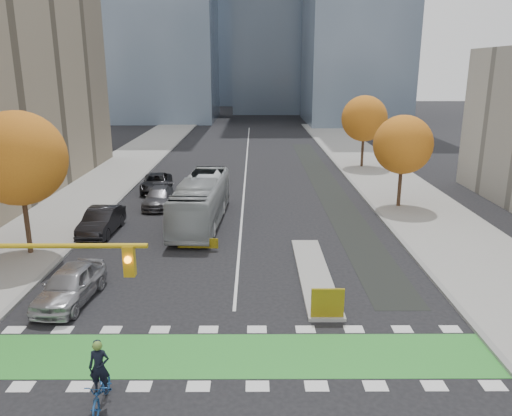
{
  "coord_description": "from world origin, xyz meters",
  "views": [
    {
      "loc": [
        0.9,
        -15.0,
        10.39
      ],
      "look_at": [
        0.99,
        11.24,
        3.0
      ],
      "focal_mm": 35.0,
      "sensor_mm": 36.0,
      "label": 1
    }
  ],
  "objects_px": {
    "cyclist": "(101,385)",
    "tree_east_far": "(364,119)",
    "bus": "(201,201)",
    "parked_car_d": "(156,183)",
    "parked_car_b": "(101,221)",
    "hazard_board": "(328,303)",
    "parked_car_c": "(159,197)",
    "tree_west": "(19,158)",
    "parked_car_a": "(70,285)",
    "tree_east_near": "(403,145)"
  },
  "relations": [
    {
      "from": "cyclist",
      "to": "tree_east_far",
      "type": "bearing_deg",
      "value": 65.16
    },
    {
      "from": "bus",
      "to": "parked_car_d",
      "type": "height_order",
      "value": "bus"
    },
    {
      "from": "parked_car_b",
      "to": "hazard_board",
      "type": "bearing_deg",
      "value": -39.78
    },
    {
      "from": "hazard_board",
      "to": "parked_car_c",
      "type": "height_order",
      "value": "hazard_board"
    },
    {
      "from": "hazard_board",
      "to": "parked_car_c",
      "type": "distance_m",
      "value": 21.05
    },
    {
      "from": "bus",
      "to": "parked_car_c",
      "type": "height_order",
      "value": "bus"
    },
    {
      "from": "hazard_board",
      "to": "bus",
      "type": "relative_size",
      "value": 0.12
    },
    {
      "from": "tree_west",
      "to": "bus",
      "type": "distance_m",
      "value": 11.81
    },
    {
      "from": "cyclist",
      "to": "bus",
      "type": "height_order",
      "value": "bus"
    },
    {
      "from": "tree_west",
      "to": "bus",
      "type": "bearing_deg",
      "value": 33.53
    },
    {
      "from": "tree_west",
      "to": "parked_car_d",
      "type": "height_order",
      "value": "tree_west"
    },
    {
      "from": "tree_east_far",
      "to": "cyclist",
      "type": "height_order",
      "value": "tree_east_far"
    },
    {
      "from": "bus",
      "to": "tree_east_far",
      "type": "bearing_deg",
      "value": 55.88
    },
    {
      "from": "hazard_board",
      "to": "parked_car_a",
      "type": "height_order",
      "value": "parked_car_a"
    },
    {
      "from": "bus",
      "to": "parked_car_c",
      "type": "relative_size",
      "value": 2.28
    },
    {
      "from": "hazard_board",
      "to": "tree_west",
      "type": "relative_size",
      "value": 0.17
    },
    {
      "from": "tree_west",
      "to": "parked_car_d",
      "type": "bearing_deg",
      "value": 74.23
    },
    {
      "from": "parked_car_c",
      "to": "hazard_board",
      "type": "bearing_deg",
      "value": -60.69
    },
    {
      "from": "parked_car_a",
      "to": "tree_east_far",
      "type": "bearing_deg",
      "value": 63.37
    },
    {
      "from": "parked_car_c",
      "to": "parked_car_a",
      "type": "bearing_deg",
      "value": -94.22
    },
    {
      "from": "parked_car_d",
      "to": "tree_west",
      "type": "bearing_deg",
      "value": -110.85
    },
    {
      "from": "tree_west",
      "to": "parked_car_a",
      "type": "distance_m",
      "value": 8.88
    },
    {
      "from": "bus",
      "to": "parked_car_d",
      "type": "xyz_separation_m",
      "value": [
        -4.89,
        9.32,
        -0.84
      ]
    },
    {
      "from": "tree_west",
      "to": "tree_east_near",
      "type": "height_order",
      "value": "tree_west"
    },
    {
      "from": "cyclist",
      "to": "parked_car_c",
      "type": "relative_size",
      "value": 0.46
    },
    {
      "from": "bus",
      "to": "parked_car_b",
      "type": "relative_size",
      "value": 2.23
    },
    {
      "from": "tree_west",
      "to": "tree_east_far",
      "type": "distance_m",
      "value": 35.73
    },
    {
      "from": "hazard_board",
      "to": "cyclist",
      "type": "distance_m",
      "value": 9.71
    },
    {
      "from": "tree_east_near",
      "to": "parked_car_d",
      "type": "relative_size",
      "value": 1.33
    },
    {
      "from": "hazard_board",
      "to": "parked_car_a",
      "type": "distance_m",
      "value": 11.68
    },
    {
      "from": "cyclist",
      "to": "hazard_board",
      "type": "bearing_deg",
      "value": 32.92
    },
    {
      "from": "tree_west",
      "to": "tree_east_near",
      "type": "relative_size",
      "value": 1.16
    },
    {
      "from": "tree_east_near",
      "to": "cyclist",
      "type": "distance_m",
      "value": 28.59
    },
    {
      "from": "tree_west",
      "to": "parked_car_c",
      "type": "xyz_separation_m",
      "value": [
        5.5,
        10.45,
        -4.89
      ]
    },
    {
      "from": "parked_car_c",
      "to": "tree_east_near",
      "type": "bearing_deg",
      "value": -1.99
    },
    {
      "from": "hazard_board",
      "to": "tree_east_far",
      "type": "xyz_separation_m",
      "value": [
        8.5,
        33.8,
        4.44
      ]
    },
    {
      "from": "parked_car_a",
      "to": "parked_car_d",
      "type": "bearing_deg",
      "value": 95.69
    },
    {
      "from": "tree_east_far",
      "to": "hazard_board",
      "type": "bearing_deg",
      "value": -104.12
    },
    {
      "from": "bus",
      "to": "parked_car_d",
      "type": "relative_size",
      "value": 2.14
    },
    {
      "from": "tree_west",
      "to": "parked_car_b",
      "type": "relative_size",
      "value": 1.61
    },
    {
      "from": "hazard_board",
      "to": "tree_east_far",
      "type": "relative_size",
      "value": 0.18
    },
    {
      "from": "parked_car_b",
      "to": "tree_west",
      "type": "bearing_deg",
      "value": -126.12
    },
    {
      "from": "parked_car_a",
      "to": "parked_car_d",
      "type": "xyz_separation_m",
      "value": [
        -0.1,
        21.45,
        -0.1
      ]
    },
    {
      "from": "hazard_board",
      "to": "parked_car_b",
      "type": "bearing_deg",
      "value": 138.21
    },
    {
      "from": "tree_east_far",
      "to": "tree_west",
      "type": "bearing_deg",
      "value": -133.3
    },
    {
      "from": "tree_east_far",
      "to": "parked_car_a",
      "type": "distance_m",
      "value": 38.02
    },
    {
      "from": "tree_east_near",
      "to": "parked_car_b",
      "type": "distance_m",
      "value": 22.26
    },
    {
      "from": "tree_west",
      "to": "hazard_board",
      "type": "bearing_deg",
      "value": -25.99
    },
    {
      "from": "tree_west",
      "to": "cyclist",
      "type": "bearing_deg",
      "value": -58.95
    },
    {
      "from": "tree_east_near",
      "to": "parked_car_a",
      "type": "distance_m",
      "value": 25.58
    }
  ]
}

